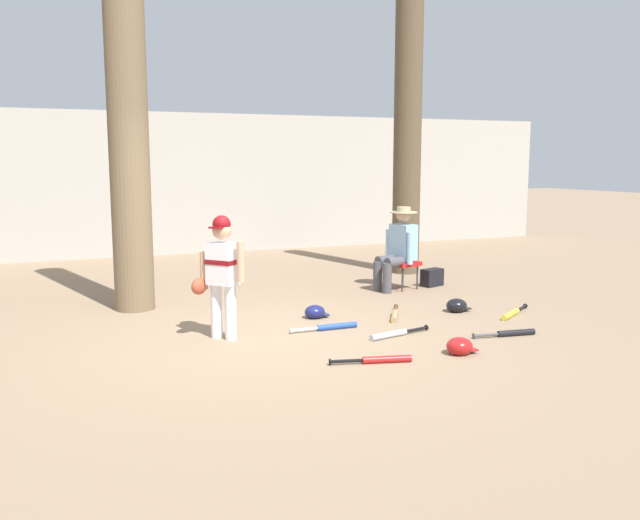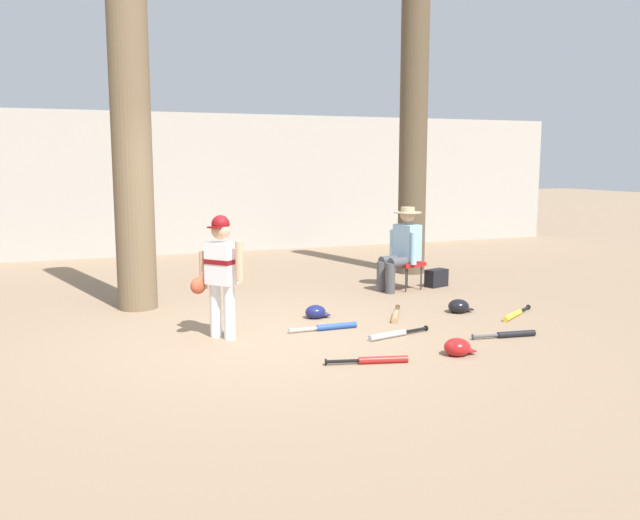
{
  "view_description": "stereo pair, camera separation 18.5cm",
  "coord_description": "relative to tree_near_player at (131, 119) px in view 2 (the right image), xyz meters",
  "views": [
    {
      "loc": [
        -2.17,
        -6.57,
        1.86
      ],
      "look_at": [
        0.74,
        0.39,
        0.75
      ],
      "focal_mm": 37.99,
      "sensor_mm": 36.0,
      "label": 1
    },
    {
      "loc": [
        -2.0,
        -6.64,
        1.86
      ],
      "look_at": [
        0.74,
        0.39,
        0.75
      ],
      "focal_mm": 37.99,
      "sensor_mm": 36.0,
      "label": 2
    }
  ],
  "objects": [
    {
      "name": "tree_near_player",
      "position": [
        0.0,
        0.0,
        0.0
      ],
      "size": [
        0.82,
        0.82,
        5.61
      ],
      "color": "brown",
      "rests_on": "ground"
    },
    {
      "name": "bat_aluminum_silver",
      "position": [
        2.35,
        -2.47,
        -2.34
      ],
      "size": [
        0.79,
        0.23,
        0.07
      ],
      "color": "#B7BCC6",
      "rests_on": "ground"
    },
    {
      "name": "handbag_beside_stool",
      "position": [
        4.31,
        -0.09,
        -2.24
      ],
      "size": [
        0.38,
        0.28,
        0.26
      ],
      "primitive_type": "cube",
      "rotation": [
        0.0,
        0.0,
        0.32
      ],
      "color": "black",
      "rests_on": "ground"
    },
    {
      "name": "bat_black_composite",
      "position": [
        3.54,
        -2.92,
        -2.34
      ],
      "size": [
        0.72,
        0.16,
        0.07
      ],
      "color": "black",
      "rests_on": "ground"
    },
    {
      "name": "batting_helmet_black",
      "position": [
        3.67,
        -1.7,
        -2.29
      ],
      "size": [
        0.31,
        0.24,
        0.18
      ],
      "color": "black",
      "rests_on": "ground"
    },
    {
      "name": "young_ballplayer",
      "position": [
        0.66,
        -1.82,
        -1.63
      ],
      "size": [
        0.54,
        0.48,
        1.31
      ],
      "color": "white",
      "rests_on": "ground"
    },
    {
      "name": "seated_spectator",
      "position": [
        3.7,
        -0.14,
        -1.73
      ],
      "size": [
        0.68,
        0.54,
        1.2
      ],
      "color": "#47474C",
      "rests_on": "ground"
    },
    {
      "name": "bat_wood_tan",
      "position": [
        2.8,
        -1.67,
        -2.34
      ],
      "size": [
        0.45,
        0.68,
        0.07
      ],
      "color": "tan",
      "rests_on": "ground"
    },
    {
      "name": "batting_helmet_red",
      "position": [
        2.64,
        -3.28,
        -2.29
      ],
      "size": [
        0.31,
        0.24,
        0.18
      ],
      "color": "#A81919",
      "rests_on": "ground"
    },
    {
      "name": "bat_blue_youth",
      "position": [
        1.87,
        -1.93,
        -2.34
      ],
      "size": [
        0.79,
        0.07,
        0.07
      ],
      "color": "#2347AD",
      "rests_on": "ground"
    },
    {
      "name": "bat_yellow_trainer",
      "position": [
        4.16,
        -2.16,
        -2.34
      ],
      "size": [
        0.72,
        0.5,
        0.07
      ],
      "color": "yellow",
      "rests_on": "ground"
    },
    {
      "name": "tree_behind_spectator",
      "position": [
        4.57,
        1.17,
        -0.28
      ],
      "size": [
        0.65,
        0.65,
        4.8
      ],
      "color": "brown",
      "rests_on": "ground"
    },
    {
      "name": "folding_stool",
      "position": [
        3.8,
        -0.12,
        -2.01
      ],
      "size": [
        0.49,
        0.49,
        0.41
      ],
      "color": "red",
      "rests_on": "ground"
    },
    {
      "name": "batting_helmet_navy",
      "position": [
        1.91,
        -1.33,
        -2.3
      ],
      "size": [
        0.29,
        0.23,
        0.17
      ],
      "color": "navy",
      "rests_on": "ground"
    },
    {
      "name": "bat_red_barrel",
      "position": [
        1.79,
        -3.25,
        -2.34
      ],
      "size": [
        0.77,
        0.25,
        0.07
      ],
      "color": "red",
      "rests_on": "ground"
    },
    {
      "name": "concrete_back_wall",
      "position": [
        1.1,
        5.01,
        -0.97
      ],
      "size": [
        18.0,
        0.36,
        2.8
      ],
      "primitive_type": "cube",
      "color": "#ADA89E",
      "rests_on": "ground"
    },
    {
      "name": "ground_plane",
      "position": [
        1.1,
        -2.06,
        -2.37
      ],
      "size": [
        60.0,
        60.0,
        0.0
      ],
      "primitive_type": "plane",
      "color": "#897056"
    }
  ]
}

